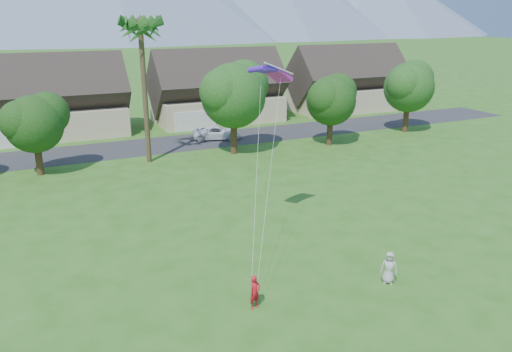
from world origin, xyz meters
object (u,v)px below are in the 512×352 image
kite_flyer (255,292)px  parked_car (217,133)px  watcher (389,268)px  parafoil_kite (271,70)px

kite_flyer → parked_car: bearing=52.5°
watcher → kite_flyer: bearing=-147.1°
parafoil_kite → watcher: bearing=-96.8°
watcher → parked_car: (2.82, 31.48, -0.12)m
parked_car → watcher: bearing=-168.8°
kite_flyer → watcher: (6.84, -0.73, 0.03)m
kite_flyer → watcher: bearing=-26.2°
kite_flyer → parafoil_kite: parafoil_kite is taller
parked_car → parafoil_kite: size_ratio=1.62×
watcher → parafoil_kite: size_ratio=0.53×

